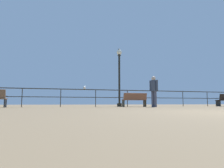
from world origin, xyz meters
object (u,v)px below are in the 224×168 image
Objects in this scene: person_by_bench at (154,89)px; seagull_on_rail at (84,88)px; bench_near_left at (135,99)px; lamppost_center at (119,73)px.

person_by_bench is 4.11m from seagull_on_rail.
seagull_on_rail reaches higher than bench_near_left.
seagull_on_rail is (-3.78, 1.62, 0.15)m from person_by_bench.
lamppost_center is at bearing 128.68° from person_by_bench.
bench_near_left is 3.13m from seagull_on_rail.
lamppost_center is 2.66m from person_by_bench.
lamppost_center is 2.19× the size of person_by_bench.
lamppost_center is 8.72× the size of seagull_on_rail.
person_by_bench reaches higher than seagull_on_rail.
person_by_bench is (1.49, -1.86, -1.20)m from lamppost_center.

